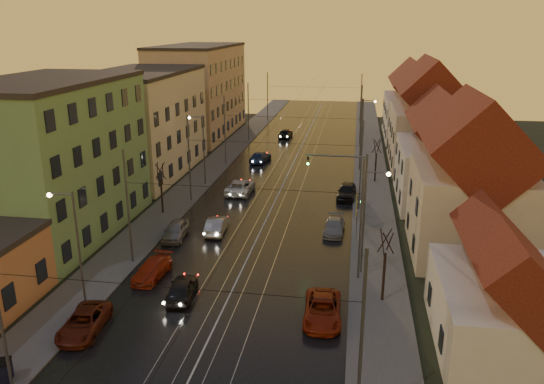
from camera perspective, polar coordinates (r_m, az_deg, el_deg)
The scene contains 46 objects.
ground at distance 32.52m, azimuth -6.76°, elevation -15.36°, with size 160.00×160.00×0.00m, color black.
road at distance 68.90m, azimuth 2.18°, elevation 2.86°, with size 16.00×120.00×0.04m, color black.
sidewalk_left at distance 70.73m, azimuth -5.90°, elevation 3.21°, with size 4.00×120.00×0.15m, color #4C4C4C.
sidewalk_right at distance 68.46m, azimuth 10.53°, elevation 2.52°, with size 4.00×120.00×0.15m, color #4C4C4C.
tram_rail_0 at distance 69.18m, azimuth 0.37°, elevation 2.96°, with size 0.06×120.00×0.03m, color gray.
tram_rail_1 at distance 68.98m, azimuth 1.55°, elevation 2.91°, with size 0.06×120.00×0.03m, color gray.
tram_rail_2 at distance 68.80m, azimuth 2.82°, elevation 2.86°, with size 0.06×120.00×0.03m, color gray.
tram_rail_3 at distance 68.67m, azimuth 4.01°, elevation 2.80°, with size 0.06×120.00×0.03m, color gray.
apartment_left_1 at distance 48.79m, azimuth -22.65°, elevation 3.09°, with size 10.00×18.00×13.00m, color #699C63.
apartment_left_2 at distance 66.31m, azimuth -13.72°, elevation 7.07°, with size 10.00×20.00×12.00m, color beige.
apartment_left_3 at distance 88.52m, azimuth -7.81°, elevation 10.63°, with size 10.00×24.00×14.00m, color tan.
house_right_0 at distance 33.04m, azimuth 24.39°, elevation -10.54°, with size 8.16×10.20×5.80m.
house_right_1 at distance 43.86m, azimuth 20.64°, elevation 0.35°, with size 8.67×10.20×10.80m.
house_right_2 at distance 56.41m, azimuth 18.12°, elevation 3.47°, with size 9.18×12.24×9.20m.
house_right_3 at distance 70.72m, azimuth 16.46°, elevation 7.33°, with size 9.18×14.28×11.50m.
house_right_4 at distance 88.50m, azimuth 15.06°, elevation 8.92°, with size 9.18×16.32×10.00m.
catenary_pole_r_0 at distance 24.07m, azimuth 9.58°, elevation -15.78°, with size 0.16×0.16×9.00m, color #595B60.
catenary_pole_l_1 at distance 40.99m, azimuth -15.23°, elevation -1.69°, with size 0.16×0.16×9.00m, color #595B60.
catenary_pole_r_1 at distance 37.52m, azimuth 9.56°, elevation -3.11°, with size 0.16×0.16×9.00m, color #595B60.
catenary_pole_l_2 at distance 54.39m, azimuth -8.90°, elevation 3.48°, with size 0.16×0.16×9.00m, color #595B60.
catenary_pole_r_2 at distance 51.83m, azimuth 9.55°, elevation 2.74°, with size 0.16×0.16×9.00m, color #595B60.
catenary_pole_l_3 at distance 68.46m, azimuth -5.09°, elevation 6.55°, with size 0.16×0.16×9.00m, color #595B60.
catenary_pole_r_3 at distance 66.45m, azimuth 9.54°, elevation 6.04°, with size 0.16×0.16×9.00m, color #595B60.
catenary_pole_l_4 at distance 82.86m, azimuth -2.56°, elevation 8.55°, with size 0.16×0.16×9.00m, color #595B60.
catenary_pole_r_4 at distance 81.20m, azimuth 9.54°, elevation 8.14°, with size 0.16×0.16×9.00m, color #595B60.
catenary_pole_l_5 at distance 100.37m, azimuth -0.48°, elevation 10.18°, with size 0.16×0.16×9.00m, color #595B60.
catenary_pole_r_5 at distance 99.01m, azimuth 9.53°, elevation 9.83°, with size 0.16×0.16×9.00m, color #595B60.
street_lamp_0 at distance 35.27m, azimuth -20.60°, elevation -4.75°, with size 1.75×0.32×8.00m.
street_lamp_1 at distance 38.34m, azimuth 10.34°, elevation -2.08°, with size 1.75×0.32×8.00m.
street_lamp_2 at distance 60.03m, azimuth -7.64°, elevation 5.25°, with size 1.75×0.32×8.00m.
street_lamp_3 at distance 73.26m, azimuth 9.95°, elevation 7.40°, with size 1.75×0.32×8.00m.
traffic_light_mast at distance 46.02m, azimuth 8.80°, elevation 0.99°, with size 5.30×0.32×7.20m.
bare_tree_0 at distance 51.83m, azimuth -11.81°, elevation 0.29°, with size 1.09×1.09×5.11m.
bare_tree_1 at distance 35.61m, azimuth 12.00°, elevation -7.96°, with size 1.09×1.09×5.11m.
bare_tree_2 at distance 62.07m, azimuth 11.11°, elevation 3.21°, with size 1.09×1.09×5.11m.
driving_car_0 at distance 36.61m, azimuth -9.66°, elevation -10.18°, with size 1.68×4.17×1.42m, color black.
driving_car_1 at distance 46.99m, azimuth -5.99°, elevation -3.56°, with size 1.50×4.31×1.42m, color #9E9EA3.
driving_car_2 at distance 57.56m, azimuth -3.41°, elevation 0.58°, with size 2.50×5.41×1.50m, color #BCBCBC.
driving_car_3 at distance 70.50m, azimuth -1.28°, elevation 3.79°, with size 2.00×4.92×1.43m, color navy.
driving_car_4 at distance 85.73m, azimuth 1.46°, elevation 6.34°, with size 1.81×4.51×1.54m, color black.
parked_left_1 at distance 34.45m, azimuth -19.56°, elevation -13.07°, with size 2.13×4.62×1.28m, color #591C0F.
parked_left_2 at distance 39.82m, azimuth -12.77°, elevation -8.11°, with size 1.76×4.34×1.26m, color #AD2911.
parked_left_3 at distance 46.32m, azimuth -10.33°, elevation -4.07°, with size 1.70×4.22×1.44m, color gray.
parked_right_0 at distance 33.89m, azimuth 5.46°, elevation -12.47°, with size 2.29×4.96×1.38m, color maroon.
parked_right_1 at distance 47.01m, azimuth 6.71°, elevation -3.70°, with size 1.71×4.20×1.22m, color gray.
parked_right_2 at distance 56.36m, azimuth 8.03°, elevation 0.09°, with size 1.84×4.56×1.55m, color black.
Camera 1 is at (7.91, -26.12, 17.69)m, focal length 35.00 mm.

